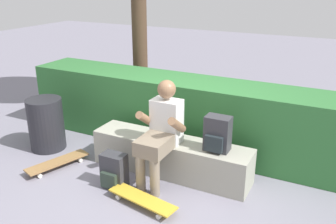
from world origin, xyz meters
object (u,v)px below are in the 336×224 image
bench_main (170,156)px  person_skater (161,130)px  backpack_on_ground (114,171)px  trash_bin (46,124)px  skateboard_near_person (142,199)px  backpack_on_bench (217,134)px  skateboard_beside_bench (58,162)px

bench_main → person_skater: size_ratio=1.66×
backpack_on_ground → trash_bin: trash_bin is taller
skateboard_near_person → backpack_on_bench: bearing=54.2°
skateboard_beside_bench → bench_main: bearing=22.4°
bench_main → backpack_on_ground: bearing=-127.7°
bench_main → person_skater: bearing=-94.8°
skateboard_beside_bench → trash_bin: bearing=143.9°
bench_main → person_skater: (-0.02, -0.21, 0.42)m
bench_main → skateboard_near_person: bearing=-86.5°
skateboard_near_person → skateboard_beside_bench: (-1.36, 0.21, 0.00)m
trash_bin → backpack_on_bench: bearing=3.8°
bench_main → skateboard_beside_bench: 1.43m
skateboard_beside_bench → skateboard_near_person: bearing=-8.7°
person_skater → skateboard_beside_bench: 1.46m
bench_main → backpack_on_ground: (-0.44, -0.57, -0.03)m
person_skater → trash_bin: 1.84m
backpack_on_ground → skateboard_beside_bench: bearing=178.5°
bench_main → person_skater: person_skater is taller
backpack_on_bench → backpack_on_ground: backpack_on_bench is taller
person_skater → skateboard_near_person: 0.79m
backpack_on_bench → backpack_on_ground: bearing=-151.4°
bench_main → skateboard_near_person: bench_main is taller
person_skater → skateboard_near_person: size_ratio=1.45×
person_skater → skateboard_beside_bench: size_ratio=1.45×
skateboard_beside_bench → backpack_on_ground: (0.88, -0.02, 0.12)m
person_skater → backpack_on_bench: bearing=18.4°
person_skater → backpack_on_bench: (0.60, 0.20, -0.01)m
backpack_on_ground → skateboard_near_person: bearing=-21.1°
bench_main → trash_bin: trash_bin is taller
person_skater → backpack_on_ground: person_skater is taller
skateboard_beside_bench → trash_bin: trash_bin is taller
bench_main → backpack_on_ground: 0.72m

